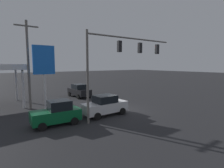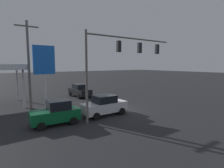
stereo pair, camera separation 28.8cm
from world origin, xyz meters
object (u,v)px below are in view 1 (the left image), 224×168
at_px(price_sign, 44,63).
at_px(sedan_far, 105,105).
at_px(hatchback_crossing, 57,113).
at_px(utility_pole, 28,63).
at_px(traffic_signal_assembly, 123,55).
at_px(sedan_waiting, 79,91).

distance_m(price_sign, sedan_far, 8.10).
height_order(sedan_far, hatchback_crossing, hatchback_crossing).
height_order(utility_pole, sedan_far, utility_pole).
distance_m(traffic_signal_assembly, sedan_far, 5.08).
relative_size(traffic_signal_assembly, sedan_waiting, 2.22).
distance_m(traffic_signal_assembly, utility_pole, 10.36).
height_order(sedan_far, sedan_waiting, same).
relative_size(utility_pole, sedan_waiting, 2.12).
xyz_separation_m(price_sign, sedan_waiting, (-6.07, -4.35, -4.04)).
xyz_separation_m(sedan_waiting, hatchback_crossing, (6.73, 10.09, -0.00)).
height_order(price_sign, sedan_waiting, price_sign).
xyz_separation_m(utility_pole, sedan_waiting, (-7.42, -3.32, -4.07)).
relative_size(price_sign, sedan_waiting, 1.54).
height_order(utility_pole, sedan_waiting, utility_pole).
relative_size(sedan_far, sedan_waiting, 0.99).
distance_m(utility_pole, sedan_far, 9.56).
xyz_separation_m(price_sign, sedan_far, (-3.99, 5.78, -4.04)).
xyz_separation_m(utility_pole, sedan_far, (-5.34, 6.81, -4.07)).
distance_m(price_sign, sedan_waiting, 8.49).
relative_size(traffic_signal_assembly, hatchback_crossing, 2.56).
bearing_deg(hatchback_crossing, sedan_waiting, -120.55).
bearing_deg(hatchback_crossing, price_sign, -93.44).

